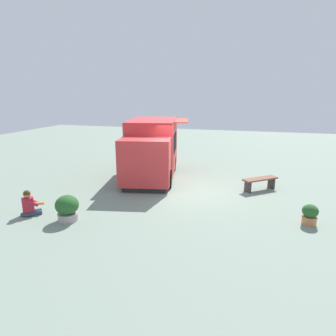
{
  "coord_description": "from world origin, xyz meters",
  "views": [
    {
      "loc": [
        -11.18,
        -2.55,
        3.8
      ],
      "look_at": [
        -1.28,
        0.29,
        1.18
      ],
      "focal_mm": 31.72,
      "sensor_mm": 36.0,
      "label": 1
    }
  ],
  "objects_px": {
    "food_truck": "(151,150)",
    "plaza_bench": "(260,181)",
    "person_customer": "(29,205)",
    "planter_flowering_far": "(310,214)",
    "planter_flowering_near": "(67,208)"
  },
  "relations": [
    {
      "from": "food_truck",
      "to": "person_customer",
      "type": "distance_m",
      "value": 5.84
    },
    {
      "from": "food_truck",
      "to": "planter_flowering_near",
      "type": "height_order",
      "value": "food_truck"
    },
    {
      "from": "food_truck",
      "to": "planter_flowering_far",
      "type": "relative_size",
      "value": 8.24
    },
    {
      "from": "food_truck",
      "to": "plaza_bench",
      "type": "distance_m",
      "value": 4.94
    },
    {
      "from": "food_truck",
      "to": "planter_flowering_far",
      "type": "xyz_separation_m",
      "value": [
        -3.6,
        -6.19,
        -0.92
      ]
    },
    {
      "from": "food_truck",
      "to": "planter_flowering_near",
      "type": "xyz_separation_m",
      "value": [
        -5.35,
        0.86,
        -0.82
      ]
    },
    {
      "from": "planter_flowering_far",
      "to": "plaza_bench",
      "type": "bearing_deg",
      "value": 25.19
    },
    {
      "from": "person_customer",
      "to": "planter_flowering_near",
      "type": "relative_size",
      "value": 1.02
    },
    {
      "from": "food_truck",
      "to": "plaza_bench",
      "type": "height_order",
      "value": "food_truck"
    },
    {
      "from": "food_truck",
      "to": "planter_flowering_far",
      "type": "distance_m",
      "value": 7.22
    },
    {
      "from": "person_customer",
      "to": "planter_flowering_far",
      "type": "distance_m",
      "value": 8.64
    },
    {
      "from": "food_truck",
      "to": "person_customer",
      "type": "height_order",
      "value": "food_truck"
    },
    {
      "from": "planter_flowering_near",
      "to": "plaza_bench",
      "type": "bearing_deg",
      "value": -50.47
    },
    {
      "from": "plaza_bench",
      "to": "person_customer",
      "type": "bearing_deg",
      "value": 123.08
    },
    {
      "from": "planter_flowering_near",
      "to": "plaza_bench",
      "type": "height_order",
      "value": "planter_flowering_near"
    }
  ]
}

